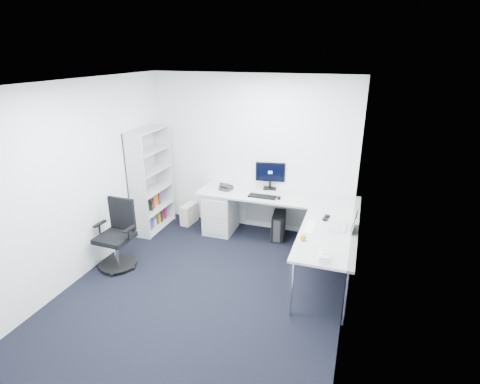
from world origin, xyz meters
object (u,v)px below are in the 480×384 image
(l_desk, at_px, (270,226))
(monitor, at_px, (270,176))
(bookshelf, at_px, (151,180))
(task_chair, at_px, (114,236))
(laptop, at_px, (338,219))

(l_desk, height_order, monitor, monitor)
(l_desk, distance_m, bookshelf, 2.24)
(bookshelf, height_order, task_chair, bookshelf)
(laptop, bearing_deg, task_chair, -163.87)
(monitor, distance_m, laptop, 1.72)
(task_chair, bearing_deg, bookshelf, 98.87)
(bookshelf, relative_size, monitor, 3.60)
(task_chair, height_order, monitor, monitor)
(l_desk, bearing_deg, task_chair, -147.35)
(bookshelf, height_order, laptop, bookshelf)
(monitor, bearing_deg, task_chair, -143.06)
(bookshelf, bearing_deg, laptop, -10.51)
(bookshelf, bearing_deg, task_chair, -83.09)
(l_desk, distance_m, laptop, 1.30)
(bookshelf, distance_m, task_chair, 1.41)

